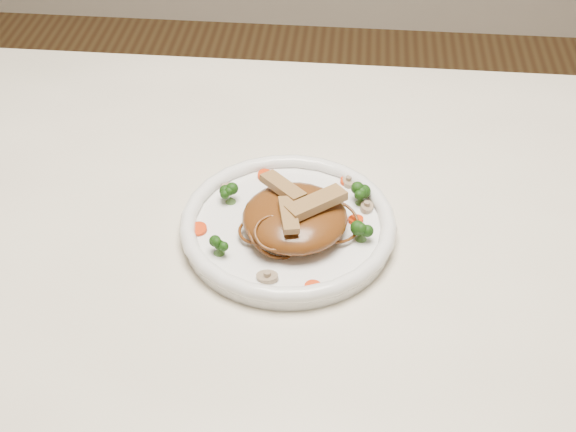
{
  "coord_description": "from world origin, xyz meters",
  "views": [
    {
      "loc": [
        0.05,
        -0.74,
        1.4
      ],
      "look_at": [
        -0.02,
        -0.03,
        0.78
      ],
      "focal_mm": 48.0,
      "sensor_mm": 36.0,
      "label": 1
    }
  ],
  "objects": [
    {
      "name": "noodle_mound",
      "position": [
        -0.01,
        -0.04,
        0.79
      ],
      "size": [
        0.16,
        0.16,
        0.04
      ],
      "primitive_type": "ellipsoid",
      "rotation": [
        0.0,
        0.0,
        -0.32
      ],
      "color": "#613212",
      "rests_on": "plate"
    },
    {
      "name": "carrot_4",
      "position": [
        0.02,
        -0.14,
        0.77
      ],
      "size": [
        0.02,
        0.02,
        0.0
      ],
      "primitive_type": "cylinder",
      "rotation": [
        0.0,
        0.0,
        0.03
      ],
      "color": "red",
      "rests_on": "plate"
    },
    {
      "name": "broccoli_3",
      "position": [
        0.07,
        -0.05,
        0.78
      ],
      "size": [
        0.03,
        0.03,
        0.03
      ],
      "primitive_type": null,
      "rotation": [
        0.0,
        0.0,
        -0.24
      ],
      "color": "#1E460E",
      "rests_on": "plate"
    },
    {
      "name": "mushroom_2",
      "position": [
        -0.1,
        0.03,
        0.77
      ],
      "size": [
        0.03,
        0.03,
        0.01
      ],
      "primitive_type": "cylinder",
      "rotation": [
        0.0,
        0.0,
        -0.33
      ],
      "color": "tan",
      "rests_on": "plate"
    },
    {
      "name": "carrot_0",
      "position": [
        0.05,
        0.06,
        0.77
      ],
      "size": [
        0.03,
        0.03,
        0.0
      ],
      "primitive_type": "cylinder",
      "rotation": [
        0.0,
        0.0,
        -0.41
      ],
      "color": "red",
      "rests_on": "plate"
    },
    {
      "name": "chicken_a",
      "position": [
        0.02,
        -0.04,
        0.81
      ],
      "size": [
        0.08,
        0.07,
        0.01
      ],
      "primitive_type": "cube",
      "rotation": [
        0.0,
        0.0,
        0.69
      ],
      "color": "tan",
      "rests_on": "noodle_mound"
    },
    {
      "name": "plate",
      "position": [
        -0.02,
        -0.03,
        0.76
      ],
      "size": [
        0.29,
        0.29,
        0.02
      ],
      "primitive_type": "cylinder",
      "rotation": [
        0.0,
        0.0,
        -0.1
      ],
      "color": "white",
      "rests_on": "table"
    },
    {
      "name": "broccoli_1",
      "position": [
        -0.1,
        0.01,
        0.78
      ],
      "size": [
        0.03,
        0.03,
        0.03
      ],
      "primitive_type": null,
      "rotation": [
        0.0,
        0.0,
        -0.21
      ],
      "color": "#1E460E",
      "rests_on": "plate"
    },
    {
      "name": "mushroom_1",
      "position": [
        0.08,
        0.01,
        0.77
      ],
      "size": [
        0.03,
        0.03,
        0.01
      ],
      "primitive_type": "cylinder",
      "rotation": [
        0.0,
        0.0,
        1.44
      ],
      "color": "tan",
      "rests_on": "plate"
    },
    {
      "name": "mushroom_3",
      "position": [
        0.05,
        0.06,
        0.77
      ],
      "size": [
        0.03,
        0.03,
        0.01
      ],
      "primitive_type": "cylinder",
      "rotation": [
        0.0,
        0.0,
        1.72
      ],
      "color": "tan",
      "rests_on": "plate"
    },
    {
      "name": "chicken_c",
      "position": [
        -0.02,
        -0.06,
        0.81
      ],
      "size": [
        0.03,
        0.06,
        0.01
      ],
      "primitive_type": "cube",
      "rotation": [
        0.0,
        0.0,
        4.93
      ],
      "color": "tan",
      "rests_on": "noodle_mound"
    },
    {
      "name": "table",
      "position": [
        0.0,
        0.0,
        0.65
      ],
      "size": [
        1.2,
        0.8,
        0.75
      ],
      "color": "white",
      "rests_on": "ground"
    },
    {
      "name": "carrot_3",
      "position": [
        -0.06,
        0.06,
        0.77
      ],
      "size": [
        0.02,
        0.02,
        0.0
      ],
      "primitive_type": "cylinder",
      "rotation": [
        0.0,
        0.0,
        0.06
      ],
      "color": "red",
      "rests_on": "plate"
    },
    {
      "name": "carrot_2",
      "position": [
        0.06,
        -0.02,
        0.77
      ],
      "size": [
        0.03,
        0.03,
        0.0
      ],
      "primitive_type": "cylinder",
      "rotation": [
        0.0,
        0.0,
        -0.4
      ],
      "color": "red",
      "rests_on": "plate"
    },
    {
      "name": "broccoli_2",
      "position": [
        -0.1,
        -0.09,
        0.78
      ],
      "size": [
        0.03,
        0.03,
        0.03
      ],
      "primitive_type": null,
      "rotation": [
        0.0,
        0.0,
        0.3
      ],
      "color": "#1E460E",
      "rests_on": "plate"
    },
    {
      "name": "broccoli_0",
      "position": [
        0.07,
        0.02,
        0.78
      ],
      "size": [
        0.03,
        0.03,
        0.03
      ],
      "primitive_type": null,
      "rotation": [
        0.0,
        0.0,
        -0.37
      ],
      "color": "#1E460E",
      "rests_on": "plate"
    },
    {
      "name": "mushroom_0",
      "position": [
        -0.03,
        -0.13,
        0.77
      ],
      "size": [
        0.03,
        0.03,
        0.01
      ],
      "primitive_type": "cylinder",
      "rotation": [
        0.0,
        0.0,
        -0.12
      ],
      "color": "tan",
      "rests_on": "plate"
    },
    {
      "name": "chicken_b",
      "position": [
        -0.03,
        -0.01,
        0.81
      ],
      "size": [
        0.06,
        0.06,
        0.01
      ],
      "primitive_type": "cube",
      "rotation": [
        0.0,
        0.0,
        2.35
      ],
      "color": "tan",
      "rests_on": "noodle_mound"
    },
    {
      "name": "carrot_1",
      "position": [
        -0.13,
        -0.05,
        0.77
      ],
      "size": [
        0.03,
        0.03,
        0.0
      ],
      "primitive_type": "cylinder",
      "rotation": [
        0.0,
        0.0,
        0.38
      ],
      "color": "red",
      "rests_on": "plate"
    }
  ]
}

